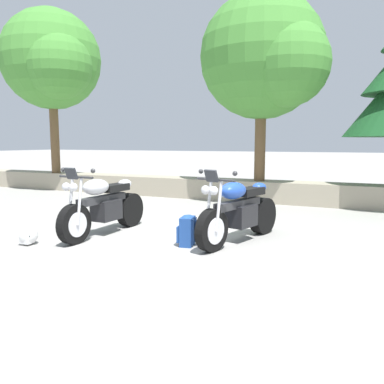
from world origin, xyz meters
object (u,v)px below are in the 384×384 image
object	(u,v)px
rider_helmet	(28,236)
motorcycle_blue_centre	(239,212)
leafy_tree_mid_left	(267,58)
leafy_tree_far_left	(53,61)
motorcycle_silver_near_left	(103,206)
rider_backpack	(187,230)

from	to	relation	value
rider_helmet	motorcycle_blue_centre	bearing A→B (deg)	26.61
leafy_tree_mid_left	motorcycle_blue_centre	bearing A→B (deg)	-81.96
leafy_tree_far_left	leafy_tree_mid_left	bearing A→B (deg)	0.99
motorcycle_blue_centre	leafy_tree_mid_left	size ratio (longest dim) A/B	0.43
motorcycle_silver_near_left	leafy_tree_far_left	xyz separation A→B (m)	(-5.16, 4.47, 3.62)
rider_backpack	rider_helmet	world-z (taller)	rider_backpack
motorcycle_silver_near_left	rider_backpack	size ratio (longest dim) A/B	4.39
motorcycle_silver_near_left	leafy_tree_mid_left	bearing A→B (deg)	70.22
motorcycle_silver_near_left	rider_helmet	xyz separation A→B (m)	(-0.66, -1.01, -0.35)
motorcycle_silver_near_left	rider_helmet	world-z (taller)	motorcycle_silver_near_left
motorcycle_silver_near_left	rider_helmet	bearing A→B (deg)	-123.26
leafy_tree_far_left	rider_helmet	bearing A→B (deg)	-50.66
motorcycle_silver_near_left	leafy_tree_mid_left	xyz separation A→B (m)	(1.65, 4.59, 3.15)
rider_backpack	leafy_tree_mid_left	distance (m)	5.77
rider_backpack	rider_helmet	bearing A→B (deg)	-157.44
motorcycle_silver_near_left	motorcycle_blue_centre	xyz separation A→B (m)	(2.24, 0.44, 0.00)
motorcycle_silver_near_left	motorcycle_blue_centre	world-z (taller)	same
motorcycle_silver_near_left	leafy_tree_mid_left	size ratio (longest dim) A/B	0.44
rider_helmet	leafy_tree_mid_left	xyz separation A→B (m)	(2.31, 5.60, 3.50)
leafy_tree_far_left	leafy_tree_mid_left	world-z (taller)	leafy_tree_far_left
rider_backpack	leafy_tree_mid_left	xyz separation A→B (m)	(0.07, 4.67, 3.39)
rider_backpack	leafy_tree_mid_left	bearing A→B (deg)	89.20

